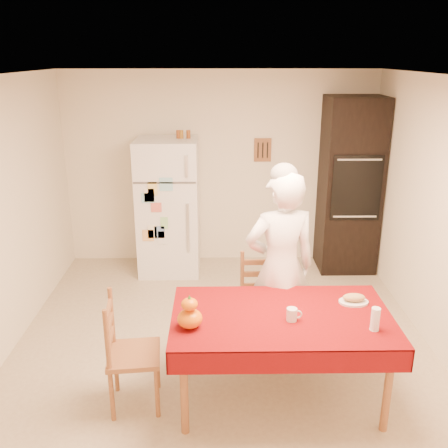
{
  "coord_description": "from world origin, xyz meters",
  "views": [
    {
      "loc": [
        -0.05,
        -4.12,
        2.67
      ],
      "look_at": [
        0.02,
        0.2,
        1.19
      ],
      "focal_mm": 40.0,
      "sensor_mm": 36.0,
      "label": 1
    }
  ],
  "objects_px": {
    "pumpkin_lower": "(190,319)",
    "wine_glass": "(375,319)",
    "coffee_mug": "(292,314)",
    "dining_table": "(281,322)",
    "seated_woman": "(280,268)",
    "bread_plate": "(354,302)",
    "refrigerator": "(169,207)",
    "oven_cabinet": "(350,186)",
    "chair_left": "(125,349)",
    "chair_far": "(262,299)"
  },
  "relations": [
    {
      "from": "pumpkin_lower",
      "to": "wine_glass",
      "type": "bearing_deg",
      "value": -2.57
    },
    {
      "from": "coffee_mug",
      "to": "dining_table",
      "type": "bearing_deg",
      "value": 125.45
    },
    {
      "from": "seated_woman",
      "to": "bread_plate",
      "type": "bearing_deg",
      "value": 130.67
    },
    {
      "from": "refrigerator",
      "to": "wine_glass",
      "type": "distance_m",
      "value": 3.33
    },
    {
      "from": "pumpkin_lower",
      "to": "wine_glass",
      "type": "relative_size",
      "value": 1.07
    },
    {
      "from": "seated_woman",
      "to": "wine_glass",
      "type": "relative_size",
      "value": 10.03
    },
    {
      "from": "oven_cabinet",
      "to": "wine_glass",
      "type": "distance_m",
      "value": 2.94
    },
    {
      "from": "refrigerator",
      "to": "chair_left",
      "type": "relative_size",
      "value": 1.79
    },
    {
      "from": "bread_plate",
      "to": "pumpkin_lower",
      "type": "bearing_deg",
      "value": -164.82
    },
    {
      "from": "chair_far",
      "to": "wine_glass",
      "type": "bearing_deg",
      "value": -54.49
    },
    {
      "from": "chair_far",
      "to": "refrigerator",
      "type": "bearing_deg",
      "value": 117.54
    },
    {
      "from": "oven_cabinet",
      "to": "coffee_mug",
      "type": "relative_size",
      "value": 22.0
    },
    {
      "from": "refrigerator",
      "to": "dining_table",
      "type": "height_order",
      "value": "refrigerator"
    },
    {
      "from": "refrigerator",
      "to": "pumpkin_lower",
      "type": "xyz_separation_m",
      "value": [
        0.4,
        -2.77,
        -0.02
      ]
    },
    {
      "from": "wine_glass",
      "to": "bread_plate",
      "type": "xyz_separation_m",
      "value": [
        -0.04,
        0.41,
        -0.08
      ]
    },
    {
      "from": "chair_left",
      "to": "coffee_mug",
      "type": "relative_size",
      "value": 9.5
    },
    {
      "from": "dining_table",
      "to": "bread_plate",
      "type": "height_order",
      "value": "bread_plate"
    },
    {
      "from": "wine_glass",
      "to": "pumpkin_lower",
      "type": "bearing_deg",
      "value": 177.43
    },
    {
      "from": "wine_glass",
      "to": "oven_cabinet",
      "type": "bearing_deg",
      "value": 79.53
    },
    {
      "from": "wine_glass",
      "to": "bread_plate",
      "type": "distance_m",
      "value": 0.42
    },
    {
      "from": "refrigerator",
      "to": "chair_left",
      "type": "height_order",
      "value": "refrigerator"
    },
    {
      "from": "refrigerator",
      "to": "dining_table",
      "type": "xyz_separation_m",
      "value": [
        1.1,
        -2.6,
        -0.16
      ]
    },
    {
      "from": "refrigerator",
      "to": "chair_far",
      "type": "xyz_separation_m",
      "value": [
        1.02,
        -1.86,
        -0.34
      ]
    },
    {
      "from": "coffee_mug",
      "to": "oven_cabinet",
      "type": "bearing_deg",
      "value": 67.78
    },
    {
      "from": "dining_table",
      "to": "seated_woman",
      "type": "distance_m",
      "value": 0.64
    },
    {
      "from": "chair_left",
      "to": "coffee_mug",
      "type": "distance_m",
      "value": 1.31
    },
    {
      "from": "coffee_mug",
      "to": "refrigerator",
      "type": "bearing_deg",
      "value": 113.45
    },
    {
      "from": "refrigerator",
      "to": "chair_left",
      "type": "distance_m",
      "value": 2.68
    },
    {
      "from": "chair_left",
      "to": "wine_glass",
      "type": "height_order",
      "value": "chair_left"
    },
    {
      "from": "seated_woman",
      "to": "pumpkin_lower",
      "type": "bearing_deg",
      "value": 34.8
    },
    {
      "from": "oven_cabinet",
      "to": "chair_left",
      "type": "xyz_separation_m",
      "value": [
        -2.39,
        -2.7,
        -0.59
      ]
    },
    {
      "from": "coffee_mug",
      "to": "bread_plate",
      "type": "xyz_separation_m",
      "value": [
        0.54,
        0.27,
        -0.04
      ]
    },
    {
      "from": "coffee_mug",
      "to": "pumpkin_lower",
      "type": "bearing_deg",
      "value": -173.71
    },
    {
      "from": "chair_left",
      "to": "seated_woman",
      "type": "relative_size",
      "value": 0.54
    },
    {
      "from": "chair_left",
      "to": "wine_glass",
      "type": "relative_size",
      "value": 5.4
    },
    {
      "from": "refrigerator",
      "to": "dining_table",
      "type": "relative_size",
      "value": 1.0
    },
    {
      "from": "refrigerator",
      "to": "seated_woman",
      "type": "bearing_deg",
      "value": -59.66
    },
    {
      "from": "chair_left",
      "to": "coffee_mug",
      "type": "xyz_separation_m",
      "value": [
        1.28,
        -0.03,
        0.3
      ]
    },
    {
      "from": "oven_cabinet",
      "to": "chair_left",
      "type": "distance_m",
      "value": 3.66
    },
    {
      "from": "refrigerator",
      "to": "chair_far",
      "type": "distance_m",
      "value": 2.14
    },
    {
      "from": "refrigerator",
      "to": "seated_woman",
      "type": "distance_m",
      "value": 2.3
    },
    {
      "from": "bread_plate",
      "to": "wine_glass",
      "type": "bearing_deg",
      "value": -84.15
    },
    {
      "from": "chair_left",
      "to": "pumpkin_lower",
      "type": "bearing_deg",
      "value": -108.12
    },
    {
      "from": "dining_table",
      "to": "pumpkin_lower",
      "type": "distance_m",
      "value": 0.73
    },
    {
      "from": "pumpkin_lower",
      "to": "oven_cabinet",
      "type": "bearing_deg",
      "value": 56.29
    },
    {
      "from": "oven_cabinet",
      "to": "seated_woman",
      "type": "bearing_deg",
      "value": -118.82
    },
    {
      "from": "refrigerator",
      "to": "coffee_mug",
      "type": "distance_m",
      "value": 2.93
    },
    {
      "from": "chair_left",
      "to": "chair_far",
      "type": "bearing_deg",
      "value": -60.52
    },
    {
      "from": "chair_far",
      "to": "coffee_mug",
      "type": "bearing_deg",
      "value": -81.45
    },
    {
      "from": "chair_far",
      "to": "wine_glass",
      "type": "relative_size",
      "value": 5.4
    }
  ]
}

